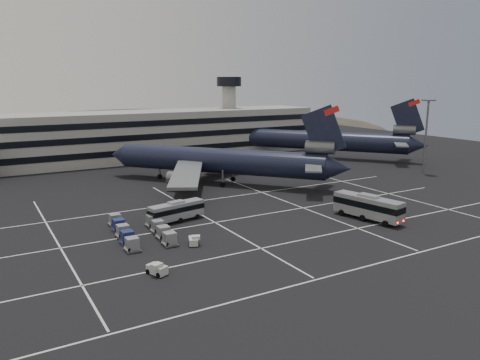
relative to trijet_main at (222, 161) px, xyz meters
name	(u,v)px	position (x,y,z in m)	size (l,w,h in m)	color
ground	(259,223)	(-8.82, -29.68, -5.25)	(260.00, 260.00, 0.00)	black
lane_markings	(262,221)	(-7.87, -28.96, -5.24)	(90.00, 55.62, 0.01)	silver
terminal	(117,137)	(-11.76, 41.46, 1.68)	(125.00, 26.00, 24.00)	gray
hills	(106,153)	(9.18, 140.32, -17.32)	(352.00, 180.00, 44.00)	#38332B
lightpole_right	(427,126)	(49.18, -14.68, 6.57)	(2.40, 2.40, 18.28)	slate
trijet_main	(222,161)	(0.00, 0.00, 0.00)	(41.88, 47.41, 18.08)	black
trijet_far	(327,140)	(44.06, 15.91, 0.18)	(40.36, 48.80, 18.08)	black
bus_near	(368,206)	(7.99, -36.91, -2.90)	(5.14, 12.46, 4.29)	#93959B
bus_far	(176,210)	(-20.00, -21.99, -3.37)	(10.02, 4.14, 3.44)	#93959B
tug_a	(193,241)	(-22.31, -33.70, -4.61)	(2.11, 2.58, 1.45)	beige
tug_b	(158,269)	(-30.29, -40.99, -4.55)	(2.32, 2.83, 1.59)	beige
uld_cluster	(140,231)	(-27.71, -26.45, -4.30)	(8.26, 15.51, 1.94)	#2D2D30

